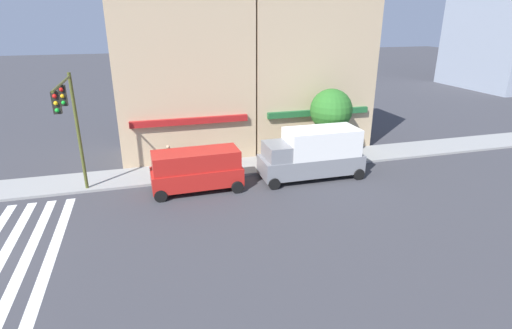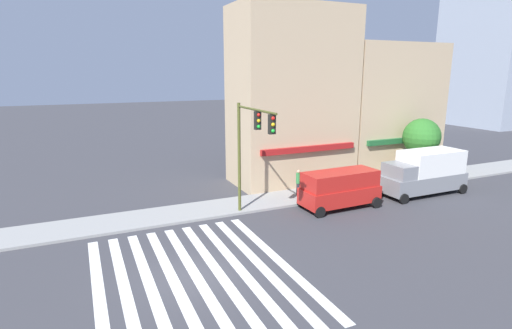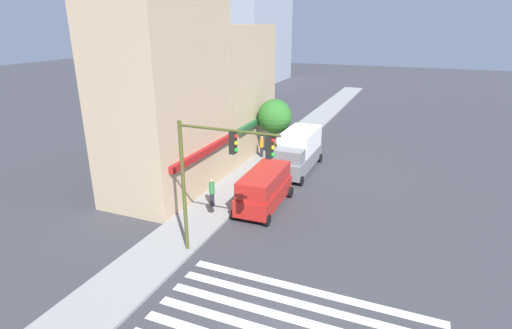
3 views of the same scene
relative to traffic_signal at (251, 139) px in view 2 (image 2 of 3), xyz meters
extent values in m
plane|color=#38383D|center=(-4.53, -4.70, -4.76)|extent=(200.00, 200.00, 0.00)
cube|color=gray|center=(-4.53, 2.80, -4.68)|extent=(120.00, 3.00, 0.15)
cube|color=silver|center=(-8.33, -4.70, -4.75)|extent=(0.45, 10.80, 0.01)
cube|color=silver|center=(-7.38, -4.70, -4.75)|extent=(0.45, 10.80, 0.01)
cube|color=silver|center=(-6.43, -4.70, -4.75)|extent=(0.45, 10.80, 0.01)
cube|color=silver|center=(-5.48, -4.70, -4.75)|extent=(0.45, 10.80, 0.01)
cube|color=silver|center=(-4.53, -4.70, -4.75)|extent=(0.45, 10.80, 0.01)
cube|color=silver|center=(-3.58, -4.70, -4.75)|extent=(0.45, 10.80, 0.01)
cube|color=silver|center=(-2.64, -4.70, -4.75)|extent=(0.45, 10.80, 0.01)
cube|color=silver|center=(-1.69, -4.70, -4.75)|extent=(0.45, 10.80, 0.01)
cube|color=silver|center=(-0.74, -4.70, -4.75)|extent=(0.45, 10.80, 0.01)
cube|color=tan|center=(6.29, 6.80, 1.69)|extent=(8.83, 5.00, 12.89)
cube|color=maroon|center=(6.29, 4.15, -1.76)|extent=(7.50, 0.30, 0.40)
cube|color=tan|center=(15.22, 6.80, 0.51)|extent=(8.78, 5.00, 10.54)
cube|color=#1E592D|center=(15.22, 4.15, -1.76)|extent=(7.46, 0.30, 0.40)
cylinder|color=#474C1E|center=(0.00, 1.70, -1.46)|extent=(0.18, 0.18, 6.60)
cylinder|color=#474C1E|center=(0.00, -0.67, 1.64)|extent=(0.12, 4.72, 0.12)
cube|color=black|center=(0.00, -0.90, 1.11)|extent=(0.32, 0.24, 0.95)
sphere|color=red|center=(0.00, -1.03, 1.41)|extent=(0.18, 0.18, 0.18)
sphere|color=#EAAD14|center=(0.00, -1.03, 1.11)|extent=(0.18, 0.18, 0.18)
sphere|color=green|center=(0.00, -1.03, 0.81)|extent=(0.18, 0.18, 0.18)
cube|color=black|center=(0.00, -2.55, 1.11)|extent=(0.32, 0.24, 0.95)
sphere|color=red|center=(0.00, -2.68, 1.41)|extent=(0.18, 0.18, 0.18)
sphere|color=#EAAD14|center=(0.00, -2.68, 1.11)|extent=(0.18, 0.18, 0.18)
sphere|color=green|center=(0.00, -2.68, 0.81)|extent=(0.18, 0.18, 0.18)
cube|color=#B21E19|center=(6.03, 0.00, -3.92)|extent=(5.05, 2.13, 1.00)
cube|color=#B21E19|center=(6.03, 0.00, -2.92)|extent=(4.80, 1.97, 1.00)
cylinder|color=black|center=(3.94, 1.00, -4.42)|extent=(0.68, 0.22, 0.68)
cylinder|color=black|center=(3.94, -1.00, -4.42)|extent=(0.68, 0.22, 0.68)
cylinder|color=black|center=(8.12, 1.00, -4.42)|extent=(0.68, 0.22, 0.68)
cylinder|color=black|center=(8.12, -1.00, -4.42)|extent=(0.68, 0.22, 0.68)
cube|color=slate|center=(12.95, 0.00, -3.87)|extent=(6.21, 2.23, 1.10)
cube|color=silver|center=(13.57, 0.00, -2.52)|extent=(4.35, 2.22, 1.60)
cube|color=slate|center=(10.96, 0.00, -2.87)|extent=(1.75, 2.10, 0.90)
cylinder|color=black|center=(10.25, 1.10, -4.42)|extent=(0.68, 0.22, 0.68)
cylinder|color=black|center=(10.25, -1.10, -4.42)|extent=(0.68, 0.22, 0.68)
cylinder|color=black|center=(15.64, 1.10, -4.42)|extent=(0.68, 0.22, 0.68)
cylinder|color=black|center=(15.64, -1.10, -4.42)|extent=(0.68, 0.22, 0.68)
cylinder|color=#23232D|center=(4.71, 2.85, -4.18)|extent=(0.26, 0.26, 0.85)
cylinder|color=#2D7A3D|center=(4.71, 2.85, -3.41)|extent=(0.32, 0.32, 0.70)
sphere|color=tan|center=(4.71, 2.85, -2.95)|extent=(0.22, 0.22, 0.22)
cylinder|color=#23232D|center=(14.62, 3.57, -4.18)|extent=(0.26, 0.26, 0.85)
cylinder|color=orange|center=(14.62, 3.57, -3.41)|extent=(0.32, 0.32, 0.70)
sphere|color=tan|center=(14.62, 3.57, -2.95)|extent=(0.22, 0.22, 0.22)
cylinder|color=brown|center=(15.47, 2.80, -3.45)|extent=(0.24, 0.24, 2.32)
sphere|color=#286623|center=(15.47, 2.80, -1.30)|extent=(2.80, 2.80, 2.80)
camera|label=1|loc=(3.56, -20.90, 4.53)|focal=28.00mm
camera|label=2|loc=(-8.46, -19.53, 3.57)|focal=28.00mm
camera|label=3|loc=(-14.56, -7.97, 5.90)|focal=28.00mm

